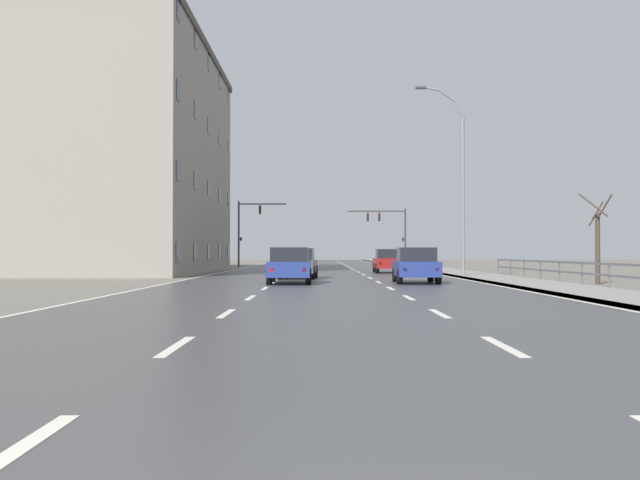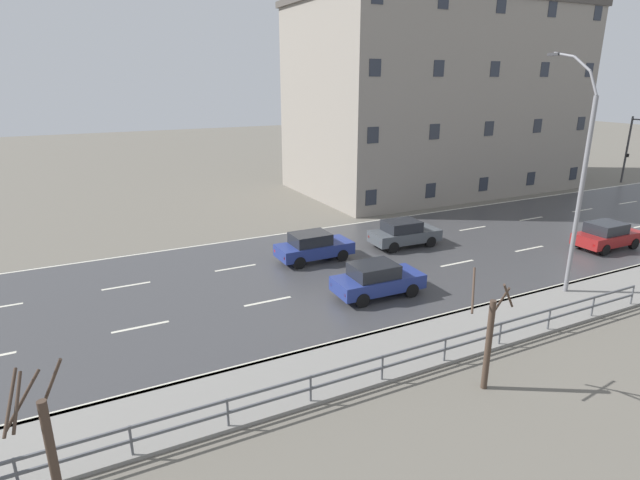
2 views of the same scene
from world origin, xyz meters
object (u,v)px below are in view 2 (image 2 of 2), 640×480
at_px(car_far_right, 377,279).
at_px(car_distant, 313,246).
at_px(street_lamp_midground, 579,182).
at_px(car_near_right, 404,233).
at_px(traffic_signal_left, 637,141).
at_px(brick_building, 435,98).
at_px(car_mid_centre, 607,235).

distance_m(car_far_right, car_distant, 5.53).
relative_size(street_lamp_midground, car_near_right, 2.53).
height_order(traffic_signal_left, car_far_right, traffic_signal_left).
bearing_deg(street_lamp_midground, brick_building, 156.12).
height_order(car_far_right, car_near_right, same).
bearing_deg(car_distant, car_near_right, 87.90).
relative_size(street_lamp_midground, car_far_right, 2.54).
bearing_deg(brick_building, car_distant, -54.28).
xyz_separation_m(car_far_right, car_near_right, (-5.32, 5.30, 0.00)).
bearing_deg(traffic_signal_left, street_lamp_midground, -61.90).
xyz_separation_m(car_near_right, brick_building, (-13.29, 12.41, 6.99)).
distance_m(street_lamp_midground, car_distant, 13.08).
relative_size(car_far_right, brick_building, 0.17).
xyz_separation_m(car_far_right, car_distant, (-5.50, -0.52, 0.00)).
relative_size(car_mid_centre, brick_building, 0.17).
height_order(traffic_signal_left, car_near_right, traffic_signal_left).
bearing_deg(car_mid_centre, brick_building, 174.07).
relative_size(traffic_signal_left, car_near_right, 1.47).
bearing_deg(brick_building, car_far_right, -43.57).
bearing_deg(traffic_signal_left, brick_building, -113.42).
relative_size(street_lamp_midground, car_mid_centre, 2.57).
relative_size(car_far_right, car_mid_centre, 1.01).
xyz_separation_m(street_lamp_midground, car_mid_centre, (-3.21, 7.66, -4.34)).
bearing_deg(street_lamp_midground, car_mid_centre, 112.75).
xyz_separation_m(car_distant, car_mid_centre, (5.79, 16.09, 0.00)).
height_order(traffic_signal_left, car_mid_centre, traffic_signal_left).
distance_m(traffic_signal_left, car_far_right, 37.00).
bearing_deg(car_near_right, street_lamp_midground, 19.24).
height_order(traffic_signal_left, car_distant, traffic_signal_left).
xyz_separation_m(car_near_right, car_mid_centre, (5.61, 10.27, 0.00)).
height_order(street_lamp_midground, brick_building, brick_building).
relative_size(street_lamp_midground, brick_building, 0.44).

